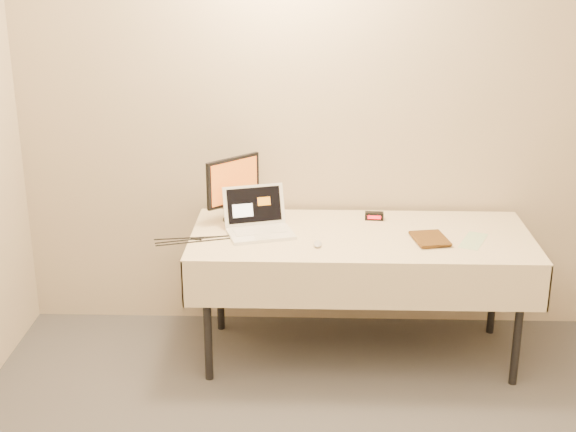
{
  "coord_description": "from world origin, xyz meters",
  "views": [
    {
      "loc": [
        -0.27,
        -2.06,
        2.29
      ],
      "look_at": [
        -0.4,
        1.99,
        0.86
      ],
      "focal_mm": 50.0,
      "sensor_mm": 36.0,
      "label": 1
    }
  ],
  "objects_px": {
    "laptop": "(258,222)",
    "monitor": "(233,184)",
    "table": "(361,245)",
    "book": "(416,222)"
  },
  "relations": [
    {
      "from": "laptop",
      "to": "monitor",
      "type": "height_order",
      "value": "monitor"
    },
    {
      "from": "table",
      "to": "book",
      "type": "relative_size",
      "value": 8.1
    },
    {
      "from": "table",
      "to": "laptop",
      "type": "height_order",
      "value": "laptop"
    },
    {
      "from": "monitor",
      "to": "table",
      "type": "bearing_deg",
      "value": -60.4
    },
    {
      "from": "laptop",
      "to": "monitor",
      "type": "bearing_deg",
      "value": 113.45
    },
    {
      "from": "table",
      "to": "monitor",
      "type": "distance_m",
      "value": 0.8
    },
    {
      "from": "laptop",
      "to": "book",
      "type": "height_order",
      "value": "laptop"
    },
    {
      "from": "table",
      "to": "book",
      "type": "xyz_separation_m",
      "value": [
        0.28,
        -0.11,
        0.18
      ]
    },
    {
      "from": "book",
      "to": "table",
      "type": "bearing_deg",
      "value": 148.64
    },
    {
      "from": "table",
      "to": "laptop",
      "type": "xyz_separation_m",
      "value": [
        -0.57,
        0.03,
        0.12
      ]
    }
  ]
}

